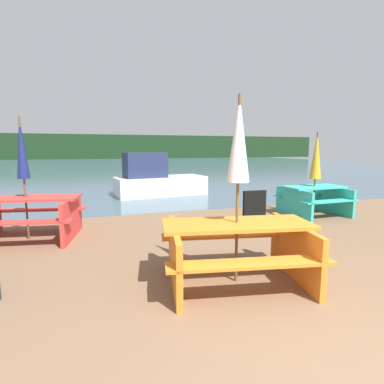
{
  "coord_description": "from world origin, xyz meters",
  "views": [
    {
      "loc": [
        -1.79,
        -1.15,
        1.68
      ],
      "look_at": [
        -0.04,
        4.31,
        0.85
      ],
      "focal_mm": 28.0,
      "sensor_mm": 36.0,
      "label": 1
    }
  ],
  "objects_px": {
    "umbrella_navy": "(22,149)",
    "boat": "(156,180)",
    "picnic_table_orange": "(236,246)",
    "signboard": "(254,207)",
    "umbrella_white": "(239,141)",
    "umbrella_gold": "(316,156)",
    "picnic_table_red": "(27,214)",
    "picnic_table_teal": "(314,198)"
  },
  "relations": [
    {
      "from": "umbrella_gold",
      "to": "umbrella_navy",
      "type": "height_order",
      "value": "umbrella_navy"
    },
    {
      "from": "umbrella_navy",
      "to": "boat",
      "type": "height_order",
      "value": "umbrella_navy"
    },
    {
      "from": "picnic_table_red",
      "to": "boat",
      "type": "bearing_deg",
      "value": 53.97
    },
    {
      "from": "picnic_table_teal",
      "to": "umbrella_white",
      "type": "xyz_separation_m",
      "value": [
        -3.61,
        -2.93,
        1.33
      ]
    },
    {
      "from": "picnic_table_red",
      "to": "umbrella_gold",
      "type": "relative_size",
      "value": 0.98
    },
    {
      "from": "umbrella_white",
      "to": "signboard",
      "type": "bearing_deg",
      "value": 56.47
    },
    {
      "from": "umbrella_gold",
      "to": "signboard",
      "type": "distance_m",
      "value": 2.23
    },
    {
      "from": "boat",
      "to": "signboard",
      "type": "bearing_deg",
      "value": -82.4
    },
    {
      "from": "boat",
      "to": "picnic_table_red",
      "type": "bearing_deg",
      "value": -133.77
    },
    {
      "from": "picnic_table_orange",
      "to": "umbrella_white",
      "type": "bearing_deg",
      "value": 86.42
    },
    {
      "from": "picnic_table_teal",
      "to": "umbrella_gold",
      "type": "bearing_deg",
      "value": -90.0
    },
    {
      "from": "umbrella_navy",
      "to": "boat",
      "type": "distance_m",
      "value": 5.75
    },
    {
      "from": "picnic_table_red",
      "to": "umbrella_navy",
      "type": "xyz_separation_m",
      "value": [
        0.0,
        -0.0,
        1.18
      ]
    },
    {
      "from": "picnic_table_teal",
      "to": "signboard",
      "type": "xyz_separation_m",
      "value": [
        -1.89,
        -0.34,
        -0.07
      ]
    },
    {
      "from": "picnic_table_teal",
      "to": "umbrella_gold",
      "type": "relative_size",
      "value": 0.73
    },
    {
      "from": "picnic_table_orange",
      "to": "umbrella_navy",
      "type": "xyz_separation_m",
      "value": [
        -2.91,
        2.82,
        1.2
      ]
    },
    {
      "from": "picnic_table_teal",
      "to": "picnic_table_orange",
      "type": "bearing_deg",
      "value": -140.95
    },
    {
      "from": "picnic_table_orange",
      "to": "picnic_table_teal",
      "type": "height_order",
      "value": "picnic_table_orange"
    },
    {
      "from": "umbrella_navy",
      "to": "boat",
      "type": "relative_size",
      "value": 0.67
    },
    {
      "from": "umbrella_navy",
      "to": "boat",
      "type": "xyz_separation_m",
      "value": [
        3.32,
        4.56,
        -1.11
      ]
    },
    {
      "from": "picnic_table_teal",
      "to": "umbrella_white",
      "type": "bearing_deg",
      "value": -140.95
    },
    {
      "from": "picnic_table_orange",
      "to": "signboard",
      "type": "height_order",
      "value": "picnic_table_orange"
    },
    {
      "from": "picnic_table_teal",
      "to": "signboard",
      "type": "relative_size",
      "value": 2.04
    },
    {
      "from": "picnic_table_orange",
      "to": "signboard",
      "type": "bearing_deg",
      "value": 56.47
    },
    {
      "from": "umbrella_white",
      "to": "boat",
      "type": "relative_size",
      "value": 0.69
    },
    {
      "from": "umbrella_gold",
      "to": "picnic_table_red",
      "type": "bearing_deg",
      "value": -179.03
    },
    {
      "from": "umbrella_gold",
      "to": "umbrella_navy",
      "type": "relative_size",
      "value": 0.93
    },
    {
      "from": "picnic_table_red",
      "to": "boat",
      "type": "xyz_separation_m",
      "value": [
        3.32,
        4.56,
        0.07
      ]
    },
    {
      "from": "umbrella_gold",
      "to": "signboard",
      "type": "relative_size",
      "value": 2.79
    },
    {
      "from": "picnic_table_red",
      "to": "umbrella_gold",
      "type": "bearing_deg",
      "value": 0.97
    },
    {
      "from": "picnic_table_red",
      "to": "picnic_table_orange",
      "type": "bearing_deg",
      "value": -44.03
    },
    {
      "from": "signboard",
      "to": "umbrella_navy",
      "type": "bearing_deg",
      "value": 177.21
    },
    {
      "from": "picnic_table_red",
      "to": "umbrella_navy",
      "type": "distance_m",
      "value": 1.18
    },
    {
      "from": "picnic_table_teal",
      "to": "signboard",
      "type": "bearing_deg",
      "value": -169.93
    },
    {
      "from": "picnic_table_orange",
      "to": "signboard",
      "type": "xyz_separation_m",
      "value": [
        1.72,
        2.59,
        -0.1
      ]
    },
    {
      "from": "umbrella_gold",
      "to": "picnic_table_teal",
      "type": "bearing_deg",
      "value": 90.0
    },
    {
      "from": "umbrella_navy",
      "to": "picnic_table_orange",
      "type": "bearing_deg",
      "value": -44.03
    },
    {
      "from": "umbrella_white",
      "to": "signboard",
      "type": "xyz_separation_m",
      "value": [
        1.72,
        2.59,
        -1.4
      ]
    },
    {
      "from": "picnic_table_orange",
      "to": "boat",
      "type": "xyz_separation_m",
      "value": [
        0.4,
        7.37,
        0.09
      ]
    },
    {
      "from": "picnic_table_red",
      "to": "picnic_table_teal",
      "type": "height_order",
      "value": "picnic_table_red"
    },
    {
      "from": "picnic_table_teal",
      "to": "boat",
      "type": "distance_m",
      "value": 5.48
    },
    {
      "from": "picnic_table_red",
      "to": "boat",
      "type": "distance_m",
      "value": 5.64
    }
  ]
}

